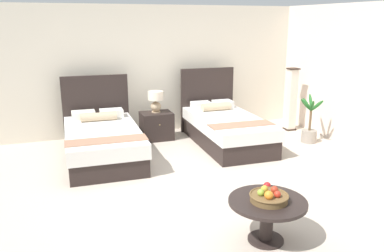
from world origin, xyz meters
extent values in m
cube|color=beige|center=(0.00, 0.00, -0.01)|extent=(10.17, 9.68, 0.02)
cube|color=beige|center=(0.00, 3.04, 1.28)|extent=(10.17, 0.12, 2.56)
cube|color=beige|center=(3.28, 0.40, 1.28)|extent=(0.12, 5.28, 2.56)
cube|color=#2A211E|center=(-1.14, 1.59, 0.15)|extent=(1.20, 2.16, 0.29)
cube|color=white|center=(-1.14, 1.59, 0.41)|extent=(1.25, 2.20, 0.23)
cube|color=#2A211E|center=(-1.11, 2.68, 0.63)|extent=(1.23, 0.09, 1.27)
cube|color=white|center=(-1.37, 2.40, 0.59)|extent=(0.42, 0.31, 0.14)
cube|color=white|center=(-0.86, 2.39, 0.59)|extent=(0.42, 0.31, 0.14)
cylinder|color=#C6AD8A|center=(-1.12, 2.15, 0.60)|extent=(0.63, 0.17, 0.15)
cube|color=#A5765C|center=(-1.16, 0.90, 0.53)|extent=(1.22, 0.38, 0.01)
cube|color=#2A211E|center=(1.14, 1.59, 0.16)|extent=(1.11, 2.16, 0.32)
cube|color=white|center=(1.14, 1.59, 0.43)|extent=(1.16, 2.20, 0.21)
cube|color=#2A211E|center=(1.17, 2.69, 0.66)|extent=(1.14, 0.09, 1.31)
cube|color=white|center=(0.93, 2.40, 0.61)|extent=(0.39, 0.31, 0.14)
cube|color=white|center=(1.39, 2.39, 0.61)|extent=(0.39, 0.31, 0.14)
cylinder|color=#C6AD8A|center=(1.15, 2.16, 0.61)|extent=(0.59, 0.17, 0.15)
cube|color=#A5765C|center=(1.12, 1.00, 0.54)|extent=(1.13, 0.39, 0.01)
cube|color=#2A211E|center=(-0.01, 2.40, 0.27)|extent=(0.60, 0.46, 0.53)
sphere|color=tan|center=(-0.01, 2.15, 0.35)|extent=(0.02, 0.02, 0.02)
cylinder|color=tan|center=(-0.01, 2.42, 0.54)|extent=(0.18, 0.18, 0.02)
ellipsoid|color=tan|center=(-0.01, 2.42, 0.65)|extent=(0.20, 0.20, 0.19)
cylinder|color=#99844C|center=(-0.01, 2.42, 0.76)|extent=(0.02, 0.02, 0.04)
cylinder|color=#F3E1C7|center=(-0.01, 2.42, 0.86)|extent=(0.30, 0.30, 0.16)
cylinder|color=#2A211E|center=(0.15, -1.56, 0.01)|extent=(0.38, 0.38, 0.02)
cylinder|color=#2A211E|center=(0.15, -1.56, 0.22)|extent=(0.14, 0.14, 0.43)
cylinder|color=#2A211E|center=(0.15, -1.56, 0.45)|extent=(0.81, 0.81, 0.04)
cylinder|color=brown|center=(0.14, -1.59, 0.50)|extent=(0.38, 0.38, 0.07)
torus|color=brown|center=(0.14, -1.59, 0.53)|extent=(0.40, 0.40, 0.02)
sphere|color=orange|center=(0.10, -1.66, 0.57)|extent=(0.09, 0.09, 0.09)
sphere|color=red|center=(0.20, -1.65, 0.57)|extent=(0.07, 0.07, 0.07)
sphere|color=#B03520|center=(0.22, -1.56, 0.57)|extent=(0.08, 0.08, 0.08)
sphere|color=gold|center=(0.14, -1.50, 0.57)|extent=(0.08, 0.08, 0.08)
sphere|color=#90B639|center=(0.06, -1.56, 0.57)|extent=(0.07, 0.07, 0.07)
sphere|color=red|center=(0.28, -1.32, 0.51)|extent=(0.08, 0.08, 0.08)
cube|color=black|center=(2.84, 2.11, 0.01)|extent=(0.21, 0.21, 0.03)
cube|color=silver|center=(2.84, 2.11, 0.66)|extent=(0.17, 0.17, 1.26)
cube|color=black|center=(2.84, 2.11, 1.30)|extent=(0.21, 0.21, 0.02)
cylinder|color=gray|center=(2.68, 1.22, 0.12)|extent=(0.28, 0.28, 0.24)
cylinder|color=brown|center=(2.68, 1.22, 0.43)|extent=(0.04, 0.04, 0.39)
ellipsoid|color=#28672A|center=(2.80, 1.21, 0.71)|extent=(0.28, 0.09, 0.23)
ellipsoid|color=#28672A|center=(2.77, 1.36, 0.75)|extent=(0.20, 0.33, 0.33)
ellipsoid|color=#28672A|center=(2.65, 1.31, 0.73)|extent=(0.13, 0.23, 0.26)
ellipsoid|color=#28672A|center=(2.57, 1.23, 0.74)|extent=(0.27, 0.09, 0.27)
ellipsoid|color=#28672A|center=(2.61, 1.10, 0.74)|extent=(0.19, 0.28, 0.30)
ellipsoid|color=#28672A|center=(2.73, 1.13, 0.73)|extent=(0.16, 0.22, 0.27)
camera|label=1|loc=(-1.83, -4.77, 2.26)|focal=36.61mm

